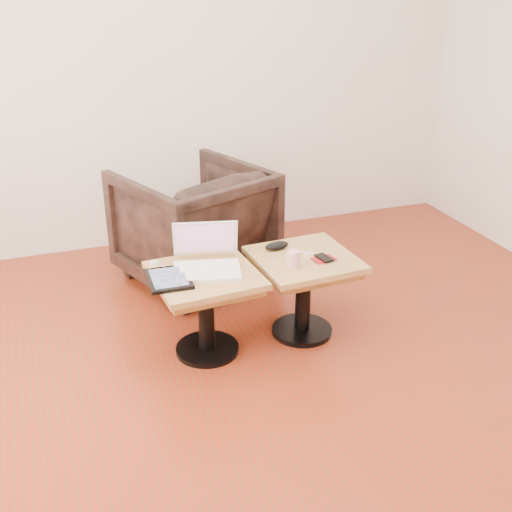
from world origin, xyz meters
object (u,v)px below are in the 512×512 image
object	(u,v)px
laptop	(207,260)
striped_cup	(293,259)
side_table_left	(205,293)
armchair	(194,225)
side_table_right	(304,276)

from	to	relation	value
laptop	striped_cup	xyz separation A→B (m)	(0.43, -0.14, -0.00)
side_table_left	armchair	xyz separation A→B (m)	(0.16, 0.87, 0.03)
side_table_right	armchair	size ratio (longest dim) A/B	0.66
side_table_right	striped_cup	bearing A→B (deg)	-141.30
side_table_left	striped_cup	distance (m)	0.49
side_table_right	laptop	size ratio (longest dim) A/B	1.37
side_table_left	laptop	distance (m)	0.17
side_table_right	striped_cup	size ratio (longest dim) A/B	6.18
laptop	striped_cup	distance (m)	0.45
striped_cup	side_table_left	bearing A→B (deg)	168.93
side_table_right	striped_cup	xyz separation A→B (m)	(-0.11, -0.10, 0.16)
side_table_right	laptop	xyz separation A→B (m)	(-0.53, 0.04, 0.16)
laptop	armchair	bearing A→B (deg)	93.80
side_table_left	laptop	world-z (taller)	laptop
striped_cup	armchair	bearing A→B (deg)	106.79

